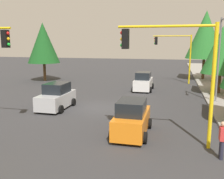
% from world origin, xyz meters
% --- Properties ---
extents(ground_plane, '(120.00, 120.00, 0.00)m').
position_xyz_m(ground_plane, '(0.00, 0.00, 0.00)').
color(ground_plane, '#353538').
extents(traffic_signal_far_left, '(0.36, 4.59, 5.96)m').
position_xyz_m(traffic_signal_far_left, '(-14.00, 5.74, 4.20)').
color(traffic_signal_far_left, yellow).
rests_on(traffic_signal_far_left, ground).
extents(traffic_signal_near_left, '(0.36, 4.59, 5.93)m').
position_xyz_m(traffic_signal_near_left, '(6.00, 5.74, 4.18)').
color(traffic_signal_near_left, yellow).
rests_on(traffic_signal_near_left, ground).
extents(street_lamp_curbside, '(2.15, 0.28, 7.00)m').
position_xyz_m(street_lamp_curbside, '(-3.61, 9.20, 4.35)').
color(street_lamp_curbside, slate).
rests_on(street_lamp_curbside, ground).
extents(tree_roadside_mid, '(3.62, 3.62, 6.58)m').
position_xyz_m(tree_roadside_mid, '(-8.00, 10.00, 4.31)').
color(tree_roadside_mid, brown).
rests_on(tree_roadside_mid, ground).
extents(tree_opposite_side, '(4.13, 4.13, 7.55)m').
position_xyz_m(tree_opposite_side, '(-12.00, -11.00, 4.95)').
color(tree_opposite_side, brown).
rests_on(tree_opposite_side, ground).
extents(tree_roadside_far, '(4.99, 4.99, 9.16)m').
position_xyz_m(tree_roadside_far, '(-18.00, 9.50, 6.03)').
color(tree_roadside_far, brown).
rests_on(tree_roadside_far, ground).
extents(car_silver, '(3.80, 2.04, 1.98)m').
position_xyz_m(car_silver, '(0.89, -2.99, 0.90)').
color(car_silver, '#B2B5BA').
rests_on(car_silver, ground).
extents(car_white, '(3.86, 1.99, 1.98)m').
position_xyz_m(car_white, '(-8.29, 2.56, 0.90)').
color(car_white, white).
rests_on(car_white, ground).
extents(car_orange, '(3.83, 1.94, 1.98)m').
position_xyz_m(car_orange, '(5.04, 3.58, 0.90)').
color(car_orange, orange).
rests_on(car_orange, ground).
extents(pedestrian_crossing, '(0.40, 0.24, 1.70)m').
position_xyz_m(pedestrian_crossing, '(7.10, 7.89, 0.91)').
color(pedestrian_crossing, '#262638').
rests_on(pedestrian_crossing, ground).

